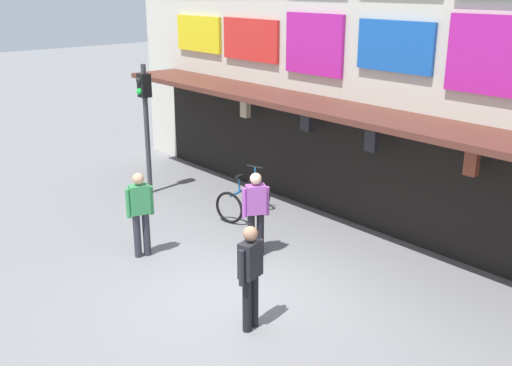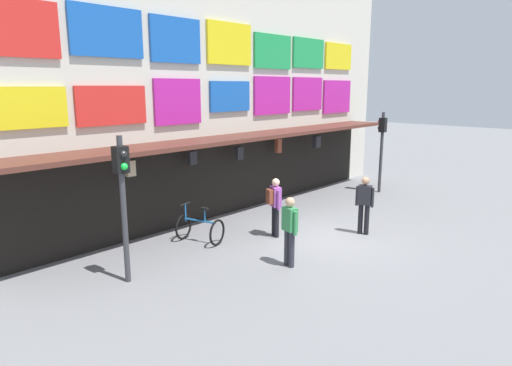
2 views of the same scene
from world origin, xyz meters
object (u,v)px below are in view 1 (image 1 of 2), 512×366
Objects in this scene: pedestrian_in_yellow at (140,210)px; pedestrian_in_white at (250,272)px; bicycle_parked at (244,199)px; pedestrian_in_red at (255,208)px; traffic_light_near at (145,109)px.

pedestrian_in_white is at bearing -1.87° from pedestrian_in_yellow.
pedestrian_in_red reaches higher than bicycle_parked.
pedestrian_in_red is at bearing -34.11° from bicycle_parked.
pedestrian_in_yellow is (3.06, -2.05, -1.19)m from traffic_light_near.
bicycle_parked is 0.78× the size of pedestrian_in_red.
pedestrian_in_red is at bearing 49.29° from pedestrian_in_yellow.
bicycle_parked is (2.73, 0.78, -1.75)m from traffic_light_near.
pedestrian_in_white is at bearing -42.90° from pedestrian_in_red.
pedestrian_in_white is (3.64, -2.94, 0.55)m from bicycle_parked.
pedestrian_in_red and pedestrian_in_white have the same top height.
traffic_light_near is 6.83m from pedestrian_in_white.
bicycle_parked is at bearing 96.72° from pedestrian_in_yellow.
pedestrian_in_yellow is at bearing 178.13° from pedestrian_in_white.
pedestrian_in_yellow is at bearing -33.86° from traffic_light_near.
traffic_light_near is 1.90× the size of pedestrian_in_yellow.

